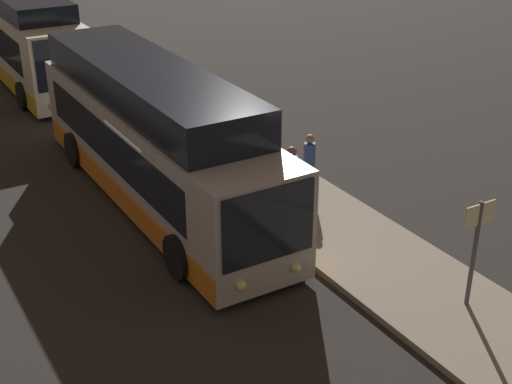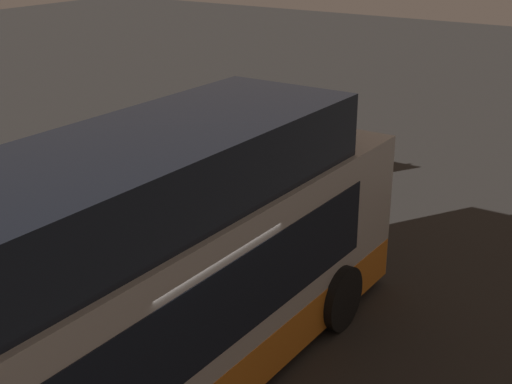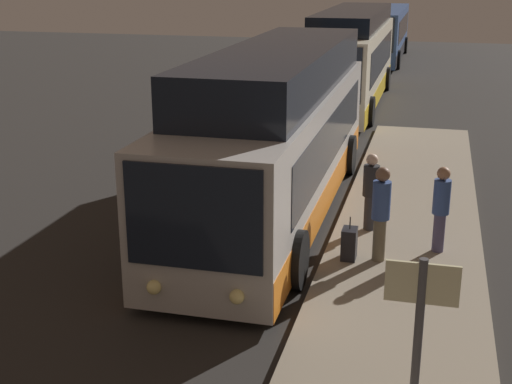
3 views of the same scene
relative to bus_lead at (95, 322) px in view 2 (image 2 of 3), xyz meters
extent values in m
cube|color=gray|center=(0.96, 3.06, -1.60)|extent=(20.00, 3.02, 0.16)
cube|color=#B2ADA8|center=(0.11, 0.00, -0.19)|extent=(11.49, 2.50, 2.61)
cube|color=black|center=(-0.18, 0.00, 0.13)|extent=(9.42, 2.53, 1.15)
cube|color=black|center=(5.88, 0.00, 0.18)|extent=(0.06, 2.20, 1.67)
sphere|color=#F9E58C|center=(5.90, 0.69, -1.04)|extent=(0.24, 0.24, 0.24)
sphere|color=#F9E58C|center=(5.90, -0.69, -1.04)|extent=(0.24, 0.24, 0.24)
cylinder|color=black|center=(4.02, 1.25, -1.14)|extent=(1.08, 0.30, 1.08)
cylinder|color=black|center=(4.02, -1.25, -1.14)|extent=(1.08, 0.30, 1.08)
cube|color=black|center=(-0.35, 0.00, 1.60)|extent=(9.77, 2.30, 0.97)
cylinder|color=#6B604C|center=(2.79, 2.60, -1.10)|extent=(0.26, 0.26, 0.84)
cylinder|color=#334C8C|center=(2.79, 2.60, -0.32)|extent=(0.38, 0.38, 0.73)
sphere|color=brown|center=(2.79, 2.60, 0.18)|extent=(0.27, 0.27, 0.27)
cylinder|color=#4C476B|center=(2.05, 3.69, -1.13)|extent=(0.32, 0.32, 0.78)
cylinder|color=#334C8C|center=(2.05, 3.69, -0.40)|extent=(0.46, 0.46, 0.68)
sphere|color=#9E7051|center=(2.05, 3.69, 0.07)|extent=(0.25, 0.25, 0.25)
cylinder|color=#2D2D33|center=(1.18, 2.27, -1.14)|extent=(0.28, 0.28, 0.75)
cylinder|color=#262628|center=(1.18, 2.27, -0.44)|extent=(0.39, 0.39, 0.66)
sphere|color=beige|center=(1.18, 2.27, 0.01)|extent=(0.25, 0.25, 0.25)
cube|color=black|center=(2.86, 2.05, -1.21)|extent=(0.39, 0.28, 0.61)
cylinder|color=black|center=(2.86, 2.05, -0.79)|extent=(0.02, 0.02, 0.24)
cylinder|color=#4C4C51|center=(8.31, 3.44, -0.31)|extent=(0.10, 0.10, 2.41)
cube|color=beige|center=(8.31, 3.44, 0.61)|extent=(0.04, 0.79, 0.47)
camera|label=1|loc=(16.83, -6.87, 7.16)|focal=50.00mm
camera|label=2|loc=(-5.09, -5.80, 4.56)|focal=50.00mm
camera|label=3|loc=(15.49, 3.43, 3.89)|focal=50.00mm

